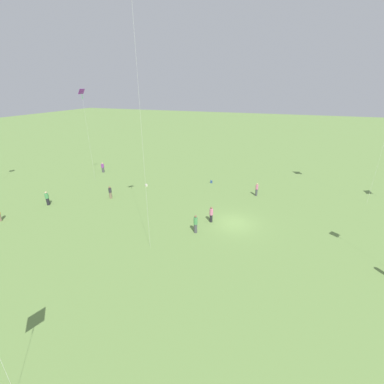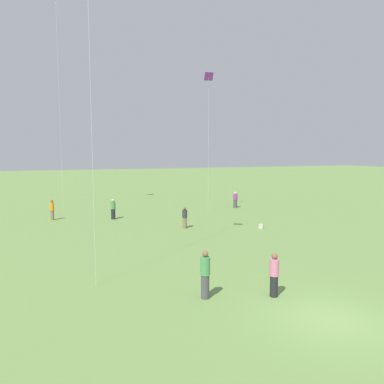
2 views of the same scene
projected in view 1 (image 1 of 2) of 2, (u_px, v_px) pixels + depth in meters
name	position (u px, v px, depth m)	size (l,w,h in m)	color
ground_plane	(235.00, 223.00, 27.11)	(240.00, 240.00, 0.00)	#6B8E47
person_0	(47.00, 198.00, 30.97)	(0.56, 0.56, 1.75)	#232328
person_1	(196.00, 224.00, 25.05)	(0.47, 0.47, 1.90)	#4C4C51
person_2	(257.00, 190.00, 33.54)	(0.45, 0.45, 1.76)	#4C4C51
person_3	(103.00, 168.00, 42.79)	(0.63, 0.63, 1.66)	#4C4C51
person_4	(211.00, 214.00, 27.06)	(0.43, 0.43, 1.76)	#232328
person_8	(110.00, 192.00, 32.84)	(0.53, 0.53, 1.63)	#847056
kite_7	(82.00, 97.00, 34.89)	(0.65, 0.90, 13.07)	purple
picnic_bag_0	(211.00, 182.00, 38.24)	(0.29, 0.16, 0.39)	#33518C
picnic_bag_1	(146.00, 185.00, 37.00)	(0.40, 0.40, 0.32)	beige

